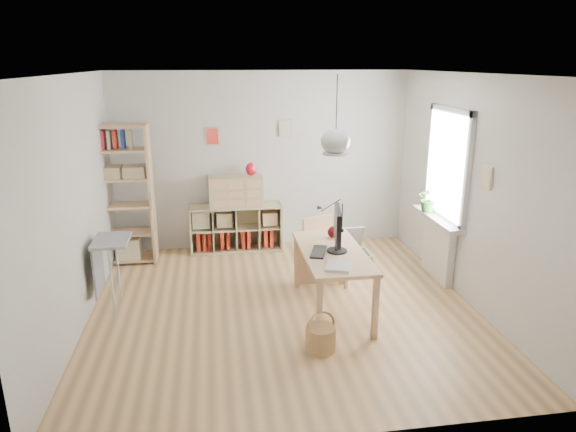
{
  "coord_description": "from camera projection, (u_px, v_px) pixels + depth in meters",
  "views": [
    {
      "loc": [
        -0.77,
        -5.51,
        2.83
      ],
      "look_at": [
        0.1,
        0.3,
        1.05
      ],
      "focal_mm": 32.0,
      "sensor_mm": 36.0,
      "label": 1
    }
  ],
  "objects": [
    {
      "name": "cube_shelf",
      "position": [
        235.0,
        231.0,
        7.96
      ],
      "size": [
        1.4,
        0.38,
        0.72
      ],
      "color": "tan",
      "rests_on": "ground"
    },
    {
      "name": "yarn_ball",
      "position": [
        333.0,
        232.0,
        6.28
      ],
      "size": [
        0.14,
        0.14,
        0.14
      ],
      "primitive_type": "sphere",
      "color": "#510A12",
      "rests_on": "desk"
    },
    {
      "name": "monitor",
      "position": [
        338.0,
        228.0,
        5.75
      ],
      "size": [
        0.23,
        0.58,
        0.51
      ],
      "rotation": [
        0.0,
        0.0,
        -0.19
      ],
      "color": "black",
      "rests_on": "desk"
    },
    {
      "name": "radiator",
      "position": [
        438.0,
        249.0,
        6.91
      ],
      "size": [
        0.1,
        0.8,
        0.8
      ],
      "primitive_type": "cube",
      "color": "silver",
      "rests_on": "ground"
    },
    {
      "name": "desk",
      "position": [
        333.0,
        258.0,
        5.89
      ],
      "size": [
        0.7,
        1.5,
        0.75
      ],
      "color": "#E0B180",
      "rests_on": "ground"
    },
    {
      "name": "chair",
      "position": [
        323.0,
        248.0,
        6.61
      ],
      "size": [
        0.58,
        0.58,
        0.91
      ],
      "rotation": [
        0.0,
        0.0,
        0.39
      ],
      "color": "gray",
      "rests_on": "ground"
    },
    {
      "name": "tall_bookshelf",
      "position": [
        123.0,
        190.0,
        7.24
      ],
      "size": [
        0.8,
        0.38,
        2.0
      ],
      "color": "#E0B180",
      "rests_on": "ground"
    },
    {
      "name": "side_table",
      "position": [
        107.0,
        254.0,
        5.99
      ],
      "size": [
        0.4,
        0.55,
        0.85
      ],
      "color": "gray",
      "rests_on": "ground"
    },
    {
      "name": "ground",
      "position": [
        283.0,
        307.0,
        6.14
      ],
      "size": [
        4.5,
        4.5,
        0.0
      ],
      "primitive_type": "plane",
      "color": "tan",
      "rests_on": "ground"
    },
    {
      "name": "window_unit",
      "position": [
        448.0,
        165.0,
        6.58
      ],
      "size": [
        0.07,
        1.16,
        1.46
      ],
      "color": "white",
      "rests_on": "ground"
    },
    {
      "name": "wicker_basket",
      "position": [
        320.0,
        337.0,
        5.2
      ],
      "size": [
        0.31,
        0.31,
        0.43
      ],
      "rotation": [
        0.0,
        0.0,
        0.27
      ],
      "color": "#A9844C",
      "rests_on": "ground"
    },
    {
      "name": "task_lamp",
      "position": [
        329.0,
        213.0,
        6.36
      ],
      "size": [
        0.37,
        0.14,
        0.39
      ],
      "color": "black",
      "rests_on": "desk"
    },
    {
      "name": "red_vase",
      "position": [
        251.0,
        169.0,
        7.67
      ],
      "size": [
        0.16,
        0.16,
        0.19
      ],
      "primitive_type": "ellipsoid",
      "color": "#A90E1B",
      "rests_on": "drawer_chest"
    },
    {
      "name": "room_shell",
      "position": [
        336.0,
        141.0,
        5.5
      ],
      "size": [
        4.5,
        4.5,
        4.5
      ],
      "color": "silver",
      "rests_on": "ground"
    },
    {
      "name": "paper_tray",
      "position": [
        338.0,
        266.0,
        5.38
      ],
      "size": [
        0.33,
        0.37,
        0.03
      ],
      "primitive_type": "cube",
      "rotation": [
        0.0,
        0.0,
        -0.34
      ],
      "color": "silver",
      "rests_on": "desk"
    },
    {
      "name": "keyboard",
      "position": [
        319.0,
        252.0,
        5.8
      ],
      "size": [
        0.27,
        0.43,
        0.02
      ],
      "primitive_type": "cube",
      "rotation": [
        0.0,
        0.0,
        -0.33
      ],
      "color": "black",
      "rests_on": "desk"
    },
    {
      "name": "drawer_chest",
      "position": [
        236.0,
        191.0,
        7.74
      ],
      "size": [
        0.81,
        0.39,
        0.46
      ],
      "primitive_type": "cube",
      "rotation": [
        0.0,
        0.0,
        0.03
      ],
      "color": "tan",
      "rests_on": "cube_shelf"
    },
    {
      "name": "windowsill",
      "position": [
        437.0,
        219.0,
        6.77
      ],
      "size": [
        0.22,
        1.2,
        0.06
      ],
      "primitive_type": "cube",
      "color": "silver",
      "rests_on": "radiator"
    },
    {
      "name": "potted_plant",
      "position": [
        429.0,
        199.0,
        6.94
      ],
      "size": [
        0.38,
        0.35,
        0.36
      ],
      "primitive_type": "imported",
      "rotation": [
        0.0,
        0.0,
        -0.23
      ],
      "color": "#306325",
      "rests_on": "windowsill"
    },
    {
      "name": "storage_chest",
      "position": [
        350.0,
        257.0,
        7.2
      ],
      "size": [
        0.53,
        0.6,
        0.56
      ],
      "rotation": [
        0.0,
        0.0,
        0.0
      ],
      "color": "silver",
      "rests_on": "ground"
    }
  ]
}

